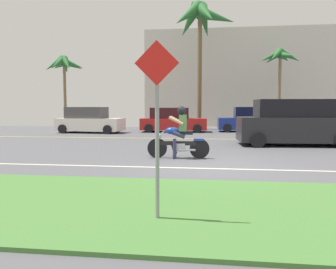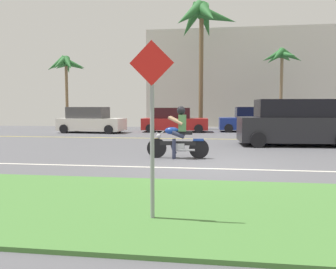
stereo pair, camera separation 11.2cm
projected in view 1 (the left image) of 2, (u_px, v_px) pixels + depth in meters
ground at (211, 152)px, 12.36m from camera, size 56.00×30.00×0.04m
grass_median at (213, 207)px, 5.34m from camera, size 56.00×3.80×0.06m
lane_line_near at (212, 168)px, 8.88m from camera, size 50.40×0.12×0.01m
lane_line_far at (211, 139)px, 17.22m from camera, size 50.40×0.12×0.01m
motorcyclist at (179, 136)px, 10.67m from camera, size 2.01×0.66×1.68m
suv_nearby at (294, 123)px, 14.28m from camera, size 4.90×2.31×1.98m
parked_car_0 at (89, 121)px, 21.44m from camera, size 4.31×2.17×1.66m
parked_car_1 at (172, 121)px, 22.23m from camera, size 4.46×2.21×1.62m
parked_car_2 at (250, 120)px, 22.36m from camera, size 4.13×2.03×1.67m
parked_car_3 at (335, 122)px, 19.82m from camera, size 4.35×1.93×1.67m
palm_tree_0 at (64, 66)px, 26.69m from camera, size 3.18×3.27×5.82m
palm_tree_1 at (201, 21)px, 24.16m from camera, size 4.75×5.13×9.46m
palm_tree_2 at (280, 59)px, 24.33m from camera, size 3.10×2.90×5.99m
street_sign at (157, 113)px, 4.63m from camera, size 0.62×0.06×2.56m
building_far at (242, 79)px, 29.48m from camera, size 16.89×4.00×8.25m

